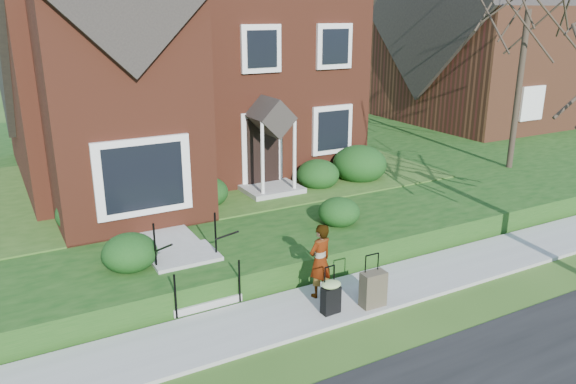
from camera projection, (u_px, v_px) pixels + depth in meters
ground at (341, 301)px, 11.32m from camera, size 120.00×120.00×0.00m
sidewalk at (341, 300)px, 11.31m from camera, size 60.00×1.60×0.08m
terrace at (271, 152)px, 22.15m from camera, size 44.00×20.00×0.60m
walkway at (149, 217)px, 14.15m from camera, size 1.20×6.00×0.06m
main_house at (169, 22)px, 17.62m from camera, size 10.40×10.20×9.40m
neighbour_house at (497, 19)px, 26.22m from camera, size 9.40×8.00×9.20m
front_steps at (191, 271)px, 11.57m from camera, size 1.40×2.02×1.50m
foundation_shrubs at (265, 185)px, 15.25m from camera, size 9.76×4.35×1.17m
woman at (320, 261)px, 11.18m from camera, size 0.63×0.49×1.54m
suitcase_black at (331, 295)px, 10.64m from camera, size 0.41×0.34×0.96m
suitcase_olive at (373, 289)px, 10.91m from camera, size 0.50×0.29×1.07m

